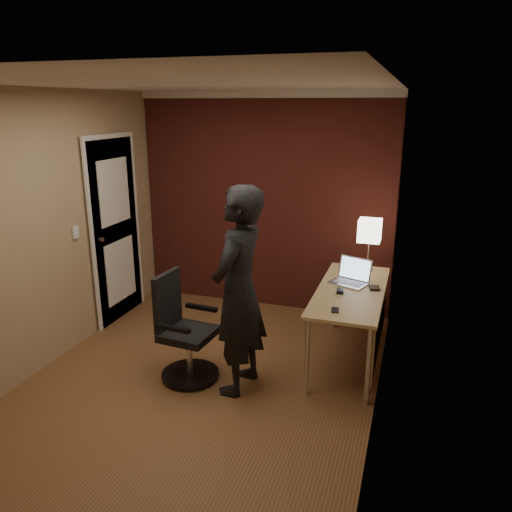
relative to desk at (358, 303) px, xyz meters
name	(u,v)px	position (x,y,z in m)	size (l,w,h in m)	color
room	(230,198)	(-1.53, 0.72, 0.77)	(4.00, 4.00, 4.00)	brown
desk	(358,303)	(0.00, 0.00, 0.00)	(0.60, 1.50, 0.73)	tan
desk_lamp	(370,231)	(0.01, 0.58, 0.55)	(0.22, 0.22, 0.54)	silver
laptop	(352,276)	(-0.10, 0.19, 0.19)	(0.40, 0.36, 0.23)	silver
mouse	(340,291)	(-0.16, -0.12, 0.14)	(0.06, 0.10, 0.03)	black
phone	(335,310)	(-0.13, -0.54, 0.13)	(0.06, 0.12, 0.01)	black
wallet	(375,288)	(0.13, 0.07, 0.14)	(0.09, 0.11, 0.02)	black
office_chair	(183,334)	(-1.43, -0.74, -0.18)	(0.51, 0.55, 0.95)	black
person	(239,292)	(-0.90, -0.75, 0.28)	(0.64, 0.42, 1.77)	black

